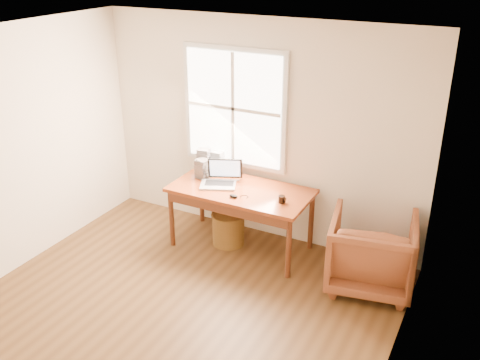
# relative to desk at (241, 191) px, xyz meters

# --- Properties ---
(room_shell) EXTENTS (4.04, 4.54, 2.64)m
(room_shell) POSITION_rel_desk_xyz_m (-0.02, -1.64, 0.59)
(room_shell) COLOR brown
(room_shell) RESTS_ON ground
(desk) EXTENTS (1.60, 0.80, 0.04)m
(desk) POSITION_rel_desk_xyz_m (0.00, 0.00, 0.00)
(desk) COLOR brown
(desk) RESTS_ON room_shell
(armchair) EXTENTS (0.99, 1.01, 0.79)m
(armchair) POSITION_rel_desk_xyz_m (1.55, -0.08, -0.33)
(armchair) COLOR brown
(armchair) RESTS_ON room_shell
(wicker_stool) EXTENTS (0.39, 0.39, 0.38)m
(wicker_stool) POSITION_rel_desk_xyz_m (-0.17, 0.00, -0.54)
(wicker_stool) COLOR brown
(wicker_stool) RESTS_ON room_shell
(laptop) EXTENTS (0.53, 0.54, 0.30)m
(laptop) POSITION_rel_desk_xyz_m (-0.27, -0.05, 0.17)
(laptop) COLOR #AAACB1
(laptop) RESTS_ON desk
(mouse) EXTENTS (0.10, 0.07, 0.03)m
(mouse) POSITION_rel_desk_xyz_m (0.03, -0.23, 0.04)
(mouse) COLOR black
(mouse) RESTS_ON desk
(coffee_mug) EXTENTS (0.08, 0.08, 0.08)m
(coffee_mug) POSITION_rel_desk_xyz_m (0.55, -0.11, 0.06)
(coffee_mug) COLOR black
(coffee_mug) RESTS_ON desk
(cd_stack_a) EXTENTS (0.14, 0.12, 0.27)m
(cd_stack_a) POSITION_rel_desk_xyz_m (-0.47, 0.30, 0.15)
(cd_stack_a) COLOR silver
(cd_stack_a) RESTS_ON desk
(cd_stack_b) EXTENTS (0.18, 0.17, 0.23)m
(cd_stack_b) POSITION_rel_desk_xyz_m (-0.55, 0.08, 0.14)
(cd_stack_b) COLOR #29292E
(cd_stack_b) RESTS_ON desk
(cd_stack_c) EXTENTS (0.16, 0.15, 0.31)m
(cd_stack_c) POSITION_rel_desk_xyz_m (-0.61, 0.20, 0.17)
(cd_stack_c) COLOR #9495A0
(cd_stack_c) RESTS_ON desk
(cd_stack_d) EXTENTS (0.18, 0.16, 0.19)m
(cd_stack_d) POSITION_rel_desk_xyz_m (-0.45, 0.26, 0.12)
(cd_stack_d) COLOR #B5BAC2
(cd_stack_d) RESTS_ON desk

